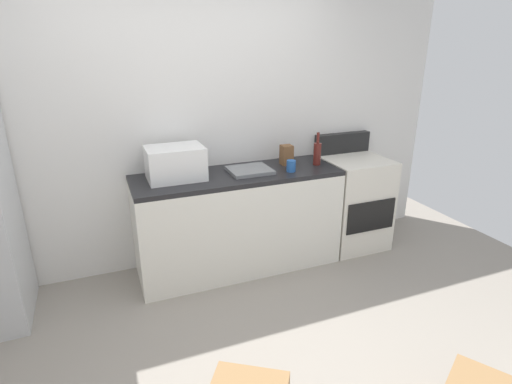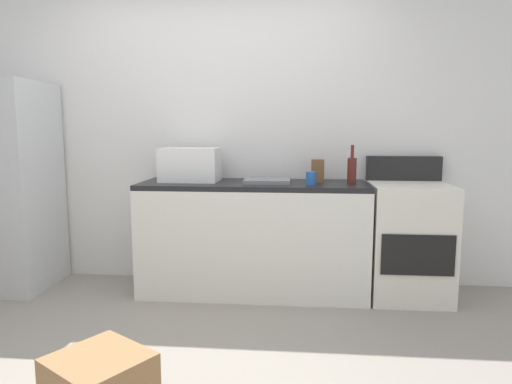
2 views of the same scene
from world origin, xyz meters
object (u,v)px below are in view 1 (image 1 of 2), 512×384
microwave (175,163)px  wine_bottle (317,153)px  coffee_mug (291,166)px  knife_block (286,155)px  stove_oven (352,201)px

microwave → wine_bottle: bearing=-3.2°
coffee_mug → knife_block: knife_block is taller
microwave → wine_bottle: 1.29m
wine_bottle → stove_oven: bearing=3.7°
wine_bottle → coffee_mug: 0.34m
microwave → coffee_mug: (0.97, -0.17, -0.09)m
microwave → wine_bottle: size_ratio=1.53×
microwave → knife_block: (1.03, 0.04, -0.05)m
stove_oven → wine_bottle: size_ratio=3.67×
coffee_mug → knife_block: (0.06, 0.21, 0.04)m
stove_oven → wine_bottle: (-0.45, -0.03, 0.54)m
knife_block → stove_oven: bearing=-6.6°
stove_oven → knife_block: bearing=173.4°
wine_bottle → coffee_mug: size_ratio=3.00×
coffee_mug → knife_block: 0.22m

